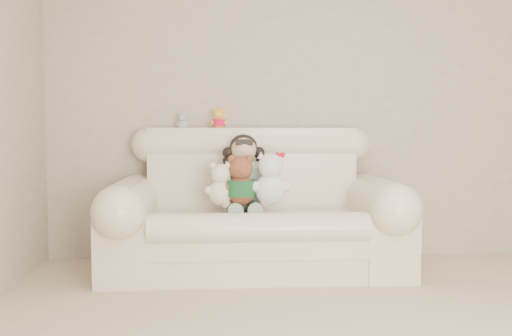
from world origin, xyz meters
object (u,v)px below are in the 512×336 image
object	(u,v)px
sofa	(255,200)
brown_teddy	(241,175)
white_cat	(270,173)
seated_child	(244,173)
cream_teddy	(221,180)

from	to	relation	value
sofa	brown_teddy	xyz separation A→B (m)	(-0.11, -0.12, 0.19)
sofa	white_cat	bearing A→B (deg)	-54.87
seated_child	white_cat	bearing A→B (deg)	-56.93
seated_child	brown_teddy	distance (m)	0.21
seated_child	brown_teddy	size ratio (longest dim) A/B	1.42
white_cat	brown_teddy	bearing A→B (deg)	169.35
sofa	cream_teddy	size ratio (longest dim) A/B	6.12
brown_teddy	white_cat	bearing A→B (deg)	6.67
white_cat	sofa	bearing A→B (deg)	118.08
seated_child	cream_teddy	xyz separation A→B (m)	(-0.17, -0.20, -0.03)
brown_teddy	cream_teddy	bearing A→B (deg)	-171.24
seated_child	cream_teddy	world-z (taller)	seated_child
seated_child	white_cat	xyz separation A→B (m)	(0.17, -0.22, 0.01)
sofa	white_cat	distance (m)	0.26
sofa	brown_teddy	bearing A→B (deg)	-130.42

